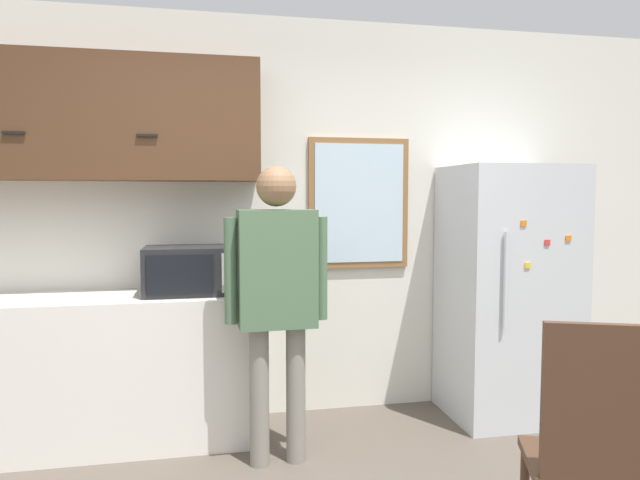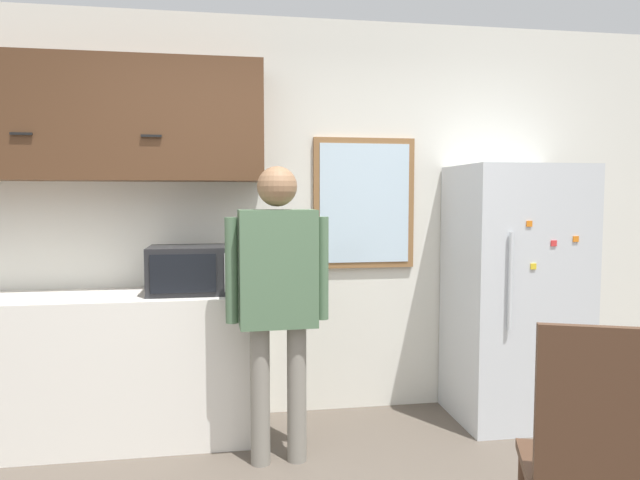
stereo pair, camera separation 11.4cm
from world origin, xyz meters
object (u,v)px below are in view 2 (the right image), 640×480
at_px(person, 278,284).
at_px(refrigerator, 514,293).
at_px(chair, 582,447).
at_px(microwave, 193,270).

xyz_separation_m(person, refrigerator, (1.63, 0.40, -0.16)).
xyz_separation_m(refrigerator, chair, (-0.58, -1.61, -0.31)).
height_order(microwave, chair, microwave).
bearing_deg(chair, person, -27.25).
bearing_deg(chair, microwave, -25.51).
bearing_deg(microwave, person, -42.85).
height_order(person, chair, person).
bearing_deg(refrigerator, chair, -109.67).
relative_size(person, chair, 1.61).
bearing_deg(person, microwave, 135.24).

